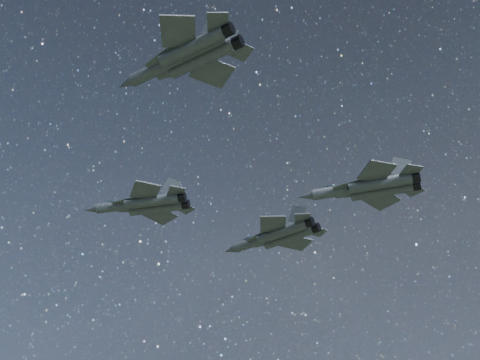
% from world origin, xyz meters
% --- Properties ---
extents(jet_lead, '(19.77, 13.85, 4.98)m').
position_xyz_m(jet_lead, '(-11.98, 3.72, 157.76)').
color(jet_lead, '#343B41').
extents(jet_left, '(20.28, 13.70, 5.11)m').
position_xyz_m(jet_left, '(7.88, 16.69, 155.26)').
color(jet_left, '#343B41').
extents(jet_right, '(20.07, 13.74, 5.04)m').
position_xyz_m(jet_right, '(6.47, -22.95, 159.86)').
color(jet_right, '#343B41').
extents(jet_slot, '(19.85, 14.13, 5.06)m').
position_xyz_m(jet_slot, '(25.38, 6.92, 155.30)').
color(jet_slot, '#343B41').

